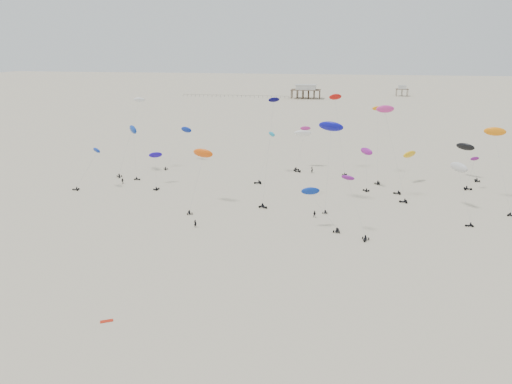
% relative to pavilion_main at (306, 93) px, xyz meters
% --- Properties ---
extents(ground_plane, '(900.00, 900.00, 0.00)m').
position_rel_pavilion_main_xyz_m(ground_plane, '(10.00, -150.00, -4.22)').
color(ground_plane, beige).
extents(pavilion_main, '(21.00, 13.00, 9.80)m').
position_rel_pavilion_main_xyz_m(pavilion_main, '(0.00, 0.00, 0.00)').
color(pavilion_main, brown).
rests_on(pavilion_main, ground).
extents(pavilion_small, '(9.00, 7.00, 8.00)m').
position_rel_pavilion_main_xyz_m(pavilion_small, '(70.00, 30.00, -0.74)').
color(pavilion_small, brown).
rests_on(pavilion_small, ground).
extents(pier_fence, '(80.20, 0.20, 1.50)m').
position_rel_pavilion_main_xyz_m(pier_fence, '(-52.00, -0.00, -3.45)').
color(pier_fence, black).
rests_on(pier_fence, ground).
extents(rig_0, '(5.55, 14.25, 23.61)m').
position_rel_pavilion_main_xyz_m(rig_0, '(-35.00, -223.50, 9.01)').
color(rig_0, black).
rests_on(rig_0, ground).
extents(rig_1, '(8.99, 4.24, 9.59)m').
position_rel_pavilion_main_xyz_m(rig_1, '(23.80, -263.63, 1.42)').
color(rig_1, black).
rests_on(rig_1, ground).
extents(rig_2, '(9.22, 5.18, 23.73)m').
position_rel_pavilion_main_xyz_m(rig_2, '(39.36, -239.19, 12.76)').
color(rig_2, black).
rests_on(rig_2, ground).
extents(rig_3, '(6.54, 6.91, 12.49)m').
position_rel_pavilion_main_xyz_m(rig_3, '(31.62, -266.66, 1.40)').
color(rig_3, black).
rests_on(rig_3, ground).
extents(rig_4, '(5.88, 15.85, 20.76)m').
position_rel_pavilion_main_xyz_m(rig_4, '(64.96, -236.01, 11.06)').
color(rig_4, black).
rests_on(rig_4, ground).
extents(rig_5, '(5.29, 9.21, 9.91)m').
position_rel_pavilion_main_xyz_m(rig_5, '(-22.55, -236.98, 1.72)').
color(rig_5, black).
rests_on(rig_5, ground).
extents(rig_6, '(5.97, 17.14, 16.95)m').
position_rel_pavilion_main_xyz_m(rig_6, '(-24.06, -207.83, 4.58)').
color(rig_6, black).
rests_on(rig_6, ground).
extents(rig_7, '(4.00, 11.72, 25.64)m').
position_rel_pavilion_main_xyz_m(rig_7, '(10.40, -247.81, 6.79)').
color(rig_7, black).
rests_on(rig_7, ground).
extents(rig_8, '(7.01, 8.15, 10.70)m').
position_rel_pavilion_main_xyz_m(rig_8, '(63.67, -213.92, 3.67)').
color(rig_8, black).
rests_on(rig_8, ground).
extents(rig_9, '(8.00, 6.25, 11.65)m').
position_rel_pavilion_main_xyz_m(rig_9, '(-38.58, -243.12, 3.31)').
color(rig_9, black).
rests_on(rig_9, ground).
extents(rig_10, '(7.40, 15.91, 14.58)m').
position_rel_pavilion_main_xyz_m(rig_10, '(46.04, -223.89, 2.71)').
color(rig_10, black).
rests_on(rig_10, ground).
extents(rig_11, '(3.79, 3.13, 9.11)m').
position_rel_pavilion_main_xyz_m(rig_11, '(62.30, -226.50, -0.72)').
color(rig_11, black).
rests_on(rig_11, ground).
extents(rig_12, '(4.56, 16.60, 17.37)m').
position_rel_pavilion_main_xyz_m(rig_12, '(6.11, -222.87, 2.77)').
color(rig_12, black).
rests_on(rig_12, ground).
extents(rig_13, '(5.70, 9.40, 12.78)m').
position_rel_pavilion_main_xyz_m(rig_13, '(15.42, -209.16, 5.39)').
color(rig_13, black).
rests_on(rig_13, ground).
extents(rig_14, '(8.45, 14.22, 16.10)m').
position_rel_pavilion_main_xyz_m(rig_14, '(-34.64, -223.17, 7.56)').
color(rig_14, black).
rests_on(rig_14, ground).
extents(rig_15, '(7.17, 14.11, 21.23)m').
position_rel_pavilion_main_xyz_m(rig_15, '(25.02, -243.08, 13.48)').
color(rig_15, black).
rests_on(rig_15, ground).
extents(rig_16, '(7.24, 10.97, 23.83)m').
position_rel_pavilion_main_xyz_m(rig_16, '(25.79, -210.20, 14.63)').
color(rig_16, black).
rests_on(rig_16, ground).
extents(rig_17, '(4.15, 8.43, 11.04)m').
position_rel_pavilion_main_xyz_m(rig_17, '(34.57, -228.95, 4.04)').
color(rig_17, black).
rests_on(rig_17, ground).
extents(rig_18, '(5.99, 12.47, 14.97)m').
position_rel_pavilion_main_xyz_m(rig_18, '(-5.35, -250.82, 6.85)').
color(rig_18, black).
rests_on(rig_18, ground).
extents(rig_19, '(3.85, 15.39, 22.31)m').
position_rel_pavilion_main_xyz_m(rig_19, '(38.00, -217.92, 7.26)').
color(rig_19, black).
rests_on(rig_19, ground).
extents(rig_20, '(4.41, 16.84, 15.75)m').
position_rel_pavilion_main_xyz_m(rig_20, '(55.42, -244.64, 4.68)').
color(rig_20, black).
rests_on(rig_20, ground).
extents(rig_21, '(5.09, 7.43, 13.27)m').
position_rel_pavilion_main_xyz_m(rig_21, '(15.28, -210.45, 3.16)').
color(rig_21, black).
rests_on(rig_21, ground).
extents(spectator_0, '(0.83, 0.66, 2.02)m').
position_rel_pavilion_main_xyz_m(spectator_0, '(-2.33, -267.33, -4.22)').
color(spectator_0, black).
rests_on(spectator_0, ground).
extents(spectator_1, '(0.98, 0.64, 1.90)m').
position_rel_pavilion_main_xyz_m(spectator_1, '(22.59, -256.57, -4.22)').
color(spectator_1, black).
rests_on(spectator_1, ground).
extents(spectator_2, '(1.21, 0.80, 1.90)m').
position_rel_pavilion_main_xyz_m(spectator_2, '(-32.57, -237.42, -4.22)').
color(spectator_2, black).
rests_on(spectator_2, ground).
extents(spectator_3, '(0.98, 0.98, 2.26)m').
position_rel_pavilion_main_xyz_m(spectator_3, '(19.20, -215.75, -4.22)').
color(spectator_3, black).
rests_on(spectator_3, ground).
extents(grounded_kite_b, '(1.92, 1.48, 0.07)m').
position_rel_pavilion_main_xyz_m(grounded_kite_b, '(-3.83, -306.11, -4.22)').
color(grounded_kite_b, '#B81E0B').
rests_on(grounded_kite_b, ground).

